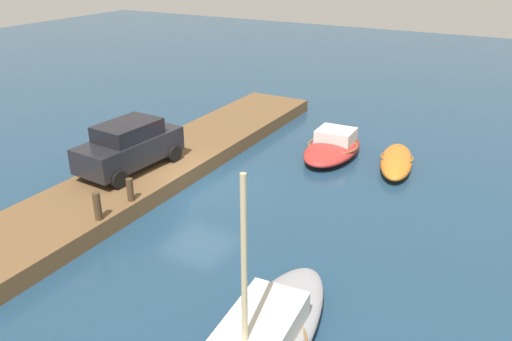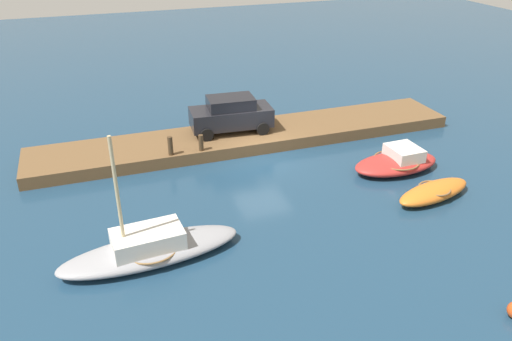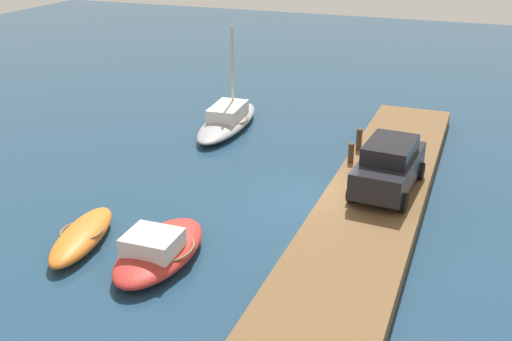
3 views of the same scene
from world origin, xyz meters
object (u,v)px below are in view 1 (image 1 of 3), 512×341
mooring_post_west (130,190)px  mooring_post_mid_west (97,206)px  parked_car (129,145)px  sailboat_grey (262,341)px  rowboat_orange (396,161)px  motorboat_red (333,147)px

mooring_post_west → mooring_post_mid_west: mooring_post_mid_west is taller
mooring_post_west → parked_car: 2.73m
mooring_post_west → parked_car: size_ratio=0.19×
mooring_post_west → mooring_post_mid_west: bearing=0.0°
mooring_post_mid_west → sailboat_grey: bearing=73.2°
mooring_post_west → mooring_post_mid_west: (1.45, 0.00, 0.06)m
sailboat_grey → rowboat_orange: 11.74m
mooring_post_mid_west → rowboat_orange: bearing=145.8°
sailboat_grey → parked_car: 10.23m
mooring_post_west → parked_car: parked_car is taller
mooring_post_mid_west → parked_car: bearing=-153.0°
rowboat_orange → parked_car: parked_car is taller
rowboat_orange → mooring_post_mid_west: (9.69, -6.58, 0.72)m
motorboat_red → rowboat_orange: size_ratio=1.07×
mooring_post_west → mooring_post_mid_west: 1.45m
rowboat_orange → sailboat_grey: bearing=-11.0°
sailboat_grey → rowboat_orange: size_ratio=1.62×
rowboat_orange → mooring_post_west: 10.57m
sailboat_grey → mooring_post_west: size_ratio=8.19×
motorboat_red → mooring_post_mid_west: size_ratio=4.67×
motorboat_red → parked_car: (6.24, -5.61, 1.10)m
sailboat_grey → parked_car: bearing=-127.0°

